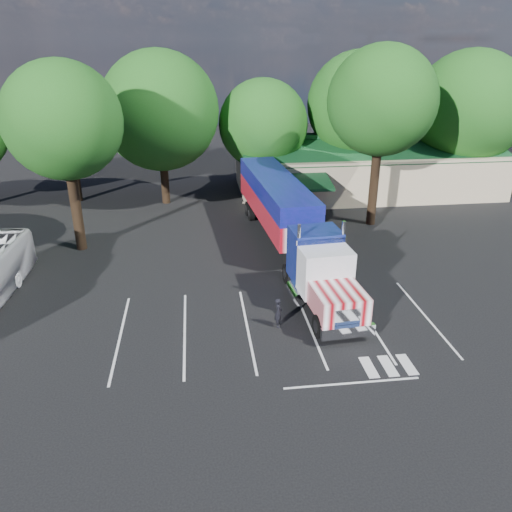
{
  "coord_description": "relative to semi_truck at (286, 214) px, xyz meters",
  "views": [
    {
      "loc": [
        -2.27,
        -27.87,
        13.63
      ],
      "look_at": [
        1.01,
        -1.41,
        2.0
      ],
      "focal_mm": 35.0,
      "sensor_mm": 36.0,
      "label": 1
    }
  ],
  "objects": [
    {
      "name": "event_hall",
      "position": [
        10.01,
        13.84,
        -0.42
      ],
      "size": [
        24.2,
        14.12,
        5.55
      ],
      "color": "tan",
      "rests_on": "ground"
    },
    {
      "name": "tree_row_f",
      "position": [
        19.27,
        12.83,
        5.16
      ],
      "size": [
        10.4,
        10.4,
        13.0
      ],
      "color": "black",
      "rests_on": "ground"
    },
    {
      "name": "silver_sedan",
      "position": [
        5.66,
        10.03,
        -1.98
      ],
      "size": [
        4.16,
        2.74,
        1.3
      ],
      "primitive_type": "imported",
      "rotation": [
        0.0,
        0.0,
        1.19
      ],
      "color": "#A7A9AE",
      "rests_on": "ground"
    },
    {
      "name": "tree_row_d",
      "position": [
        0.27,
        13.53,
        3.95
      ],
      "size": [
        8.0,
        8.0,
        10.6
      ],
      "color": "black",
      "rests_on": "ground"
    },
    {
      "name": "tree_near_left",
      "position": [
        -14.23,
        2.03,
        6.18
      ],
      "size": [
        7.6,
        7.6,
        12.65
      ],
      "color": "black",
      "rests_on": "ground"
    },
    {
      "name": "tree_row_e",
      "position": [
        9.27,
        14.03,
        5.45
      ],
      "size": [
        9.6,
        9.6,
        12.9
      ],
      "color": "black",
      "rests_on": "ground"
    },
    {
      "name": "woman",
      "position": [
        -2.13,
        -9.97,
        -1.83
      ],
      "size": [
        0.44,
        0.62,
        1.6
      ],
      "primitive_type": "imported",
      "rotation": [
        0.0,
        0.0,
        1.47
      ],
      "color": "black",
      "rests_on": "ground"
    },
    {
      "name": "tree_row_b",
      "position": [
        -16.73,
        13.83,
        4.5
      ],
      "size": [
        8.4,
        8.4,
        11.35
      ],
      "color": "black",
      "rests_on": "ground"
    },
    {
      "name": "tree_row_c",
      "position": [
        -8.73,
        12.23,
        5.41
      ],
      "size": [
        10.0,
        10.0,
        13.05
      ],
      "color": "black",
      "rests_on": "ground"
    },
    {
      "name": "semi_truck",
      "position": [
        0.0,
        0.0,
        0.0
      ],
      "size": [
        4.64,
        22.36,
        4.65
      ],
      "rotation": [
        0.0,
        0.0,
        0.08
      ],
      "color": "black",
      "rests_on": "ground"
    },
    {
      "name": "ground",
      "position": [
        -3.73,
        -3.97,
        -2.63
      ],
      "size": [
        120.0,
        120.0,
        0.0
      ],
      "primitive_type": "plane",
      "color": "black",
      "rests_on": "ground"
    },
    {
      "name": "tree_near_right",
      "position": [
        7.77,
        4.53,
        6.83
      ],
      "size": [
        8.0,
        8.0,
        13.5
      ],
      "color": "black",
      "rests_on": "ground"
    },
    {
      "name": "bicycle",
      "position": [
        1.77,
        4.0,
        -2.19
      ],
      "size": [
        0.81,
        1.73,
        0.88
      ],
      "primitive_type": "imported",
      "rotation": [
        0.0,
        0.0,
        -0.14
      ],
      "color": "black",
      "rests_on": "ground"
    }
  ]
}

